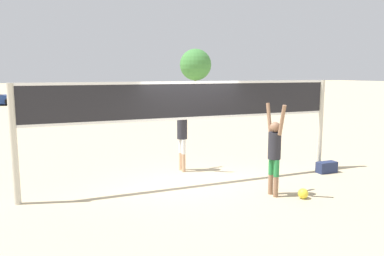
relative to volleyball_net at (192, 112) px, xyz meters
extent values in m
plane|color=#C6B28C|center=(0.00, 0.00, -1.76)|extent=(200.00, 200.00, 0.00)
cylinder|color=beige|center=(-3.91, 0.00, -0.51)|extent=(0.14, 0.14, 2.50)
cylinder|color=beige|center=(3.91, 0.00, -0.51)|extent=(0.14, 0.14, 2.50)
cube|color=black|center=(0.00, 0.00, 0.28)|extent=(7.68, 0.02, 0.91)
cube|color=white|center=(0.00, 0.00, 0.71)|extent=(7.68, 0.03, 0.06)
cube|color=white|center=(0.00, 0.00, -0.14)|extent=(7.68, 0.03, 0.06)
cylinder|color=#8C664C|center=(1.31, -1.66, -1.53)|extent=(0.11, 0.11, 0.46)
cylinder|color=#267F3F|center=(1.31, -1.66, -1.12)|extent=(0.12, 0.12, 0.37)
cylinder|color=#8C664C|center=(1.31, -1.46, -1.53)|extent=(0.11, 0.11, 0.46)
cylinder|color=#267F3F|center=(1.31, -1.46, -1.12)|extent=(0.12, 0.12, 0.37)
cylinder|color=#26262D|center=(1.31, -1.56, -0.64)|extent=(0.28, 0.28, 0.59)
sphere|color=#8C664C|center=(1.31, -1.56, -0.23)|extent=(0.23, 0.23, 0.23)
cylinder|color=#8C664C|center=(1.31, -1.80, -0.05)|extent=(0.08, 0.22, 0.66)
cylinder|color=#8C664C|center=(1.31, -1.32, -0.05)|extent=(0.08, 0.22, 0.66)
cylinder|color=tan|center=(0.19, 1.28, -1.51)|extent=(0.11, 0.11, 0.50)
cylinder|color=white|center=(0.19, 1.28, -1.06)|extent=(0.12, 0.12, 0.41)
cylinder|color=tan|center=(0.19, 1.08, -1.51)|extent=(0.11, 0.11, 0.50)
cylinder|color=white|center=(0.19, 1.08, -1.06)|extent=(0.12, 0.12, 0.41)
cylinder|color=#26262D|center=(0.19, 1.18, -0.54)|extent=(0.28, 0.28, 0.64)
sphere|color=tan|center=(0.19, 1.18, -0.10)|extent=(0.25, 0.25, 0.25)
cylinder|color=tan|center=(0.19, 1.42, 0.10)|extent=(0.08, 0.23, 0.71)
cylinder|color=tan|center=(0.19, 0.94, 0.10)|extent=(0.08, 0.23, 0.71)
sphere|color=yellow|center=(1.79, -1.98, -1.65)|extent=(0.22, 0.22, 0.22)
cube|color=navy|center=(3.77, -0.49, -1.61)|extent=(0.56, 0.26, 0.30)
cube|color=#4C6B4C|center=(2.27, 26.24, -1.27)|extent=(4.40, 2.57, 0.73)
cube|color=#2D333D|center=(2.07, 26.28, -0.63)|extent=(2.14, 2.02, 0.54)
cylinder|color=black|center=(3.69, 26.88, -1.44)|extent=(0.67, 0.33, 0.64)
cylinder|color=black|center=(3.37, 25.14, -1.44)|extent=(0.67, 0.33, 0.64)
cylinder|color=black|center=(1.17, 27.34, -1.44)|extent=(0.67, 0.33, 0.64)
cylinder|color=black|center=(0.85, 25.61, -1.44)|extent=(0.67, 0.33, 0.64)
cylinder|color=black|center=(-5.96, 27.93, -1.44)|extent=(0.67, 0.32, 0.64)
cylinder|color=black|center=(-5.69, 26.21, -1.44)|extent=(0.67, 0.32, 0.64)
cylinder|color=brown|center=(13.49, 31.77, -0.45)|extent=(0.28, 0.28, 2.62)
sphere|color=#42843D|center=(13.49, 31.77, 1.85)|extent=(3.62, 3.62, 3.62)
camera|label=1|loc=(-3.40, -8.27, 0.94)|focal=35.00mm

